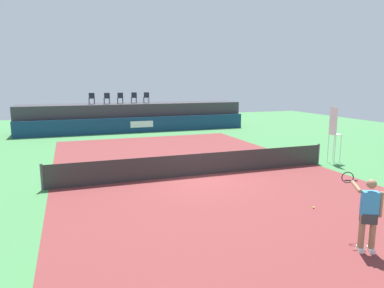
# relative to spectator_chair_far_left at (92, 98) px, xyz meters

# --- Properties ---
(ground_plane) EXTENTS (48.00, 48.00, 0.00)m
(ground_plane) POSITION_rel_spectator_chair_far_left_xyz_m (3.33, -12.24, -2.69)
(ground_plane) COLOR #3D7A42
(court_inner) EXTENTS (12.00, 22.00, 0.00)m
(court_inner) POSITION_rel_spectator_chair_far_left_xyz_m (3.33, -15.24, -2.69)
(court_inner) COLOR maroon
(court_inner) RESTS_ON ground
(sponsor_wall) EXTENTS (18.00, 0.22, 1.20)m
(sponsor_wall) POSITION_rel_spectator_chair_far_left_xyz_m (3.33, -1.74, -2.09)
(sponsor_wall) COLOR navy
(sponsor_wall) RESTS_ON ground
(spectator_platform) EXTENTS (18.00, 2.80, 2.20)m
(spectator_platform) POSITION_rel_spectator_chair_far_left_xyz_m (3.33, 0.06, -1.59)
(spectator_platform) COLOR #38383D
(spectator_platform) RESTS_ON ground
(spectator_chair_far_left) EXTENTS (0.45, 0.45, 0.89)m
(spectator_chair_far_left) POSITION_rel_spectator_chair_far_left_xyz_m (0.00, 0.00, 0.00)
(spectator_chair_far_left) COLOR #1E232D
(spectator_chair_far_left) RESTS_ON spectator_platform
(spectator_chair_left) EXTENTS (0.45, 0.45, 0.89)m
(spectator_chair_left) POSITION_rel_spectator_chair_far_left_xyz_m (1.15, -0.26, 0.00)
(spectator_chair_left) COLOR #1E232D
(spectator_chair_left) RESTS_ON spectator_platform
(spectator_chair_center) EXTENTS (0.46, 0.46, 0.89)m
(spectator_chair_center) POSITION_rel_spectator_chair_far_left_xyz_m (2.23, -0.08, 0.00)
(spectator_chair_center) COLOR #1E232D
(spectator_chair_center) RESTS_ON spectator_platform
(spectator_chair_right) EXTENTS (0.46, 0.46, 0.89)m
(spectator_chair_right) POSITION_rel_spectator_chair_far_left_xyz_m (3.40, 0.21, 0.00)
(spectator_chair_right) COLOR #1E232D
(spectator_chair_right) RESTS_ON spectator_platform
(spectator_chair_far_right) EXTENTS (0.46, 0.46, 0.89)m
(spectator_chair_far_right) POSITION_rel_spectator_chair_far_left_xyz_m (4.39, 0.01, 0.00)
(spectator_chair_far_right) COLOR #1E232D
(spectator_chair_far_right) RESTS_ON spectator_platform
(umpire_chair) EXTENTS (0.51, 0.51, 2.76)m
(umpire_chair) POSITION_rel_spectator_chair_far_left_xyz_m (10.37, -15.26, -1.11)
(umpire_chair) COLOR white
(umpire_chair) RESTS_ON ground
(tennis_net) EXTENTS (12.40, 0.02, 0.95)m
(tennis_net) POSITION_rel_spectator_chair_far_left_xyz_m (3.33, -15.24, -2.22)
(tennis_net) COLOR #2D2D2D
(tennis_net) RESTS_ON ground
(net_post_near) EXTENTS (0.10, 0.10, 1.00)m
(net_post_near) POSITION_rel_spectator_chair_far_left_xyz_m (-2.87, -15.24, -2.19)
(net_post_near) COLOR #4C4C51
(net_post_near) RESTS_ON ground
(net_post_far) EXTENTS (0.10, 0.10, 1.00)m
(net_post_far) POSITION_rel_spectator_chair_far_left_xyz_m (9.53, -15.24, -2.19)
(net_post_far) COLOR #4C4C51
(net_post_far) RESTS_ON ground
(tennis_player) EXTENTS (0.66, 1.26, 1.77)m
(tennis_player) POSITION_rel_spectator_chair_far_left_xyz_m (4.63, -22.89, -1.73)
(tennis_player) COLOR white
(tennis_player) RESTS_ON court_inner
(tennis_ball) EXTENTS (0.07, 0.07, 0.07)m
(tennis_ball) POSITION_rel_spectator_chair_far_left_xyz_m (5.33, -20.19, -2.66)
(tennis_ball) COLOR #D8EA33
(tennis_ball) RESTS_ON court_inner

